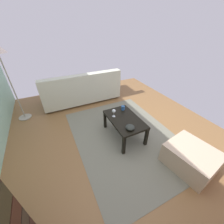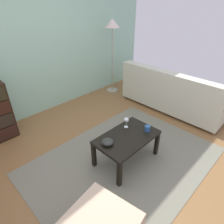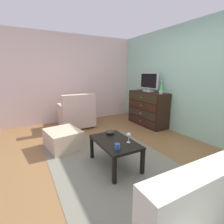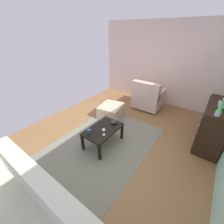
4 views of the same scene
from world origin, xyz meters
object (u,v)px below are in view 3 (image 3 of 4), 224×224
object	(u,v)px
wine_glass	(129,135)
ottoman	(63,139)
dresser	(147,108)
coffee_table	(115,144)
lava_lamp	(161,88)
tv	(149,82)
bowl_decorative	(110,132)
mug	(117,147)
armchair	(77,114)

from	to	relation	value
wine_glass	ottoman	size ratio (longest dim) A/B	0.22
dresser	coffee_table	distance (m)	2.39
dresser	lava_lamp	bearing A→B (deg)	-4.76
tv	lava_lamp	bearing A→B (deg)	-7.09
ottoman	coffee_table	bearing A→B (deg)	28.37
dresser	bowl_decorative	size ratio (longest dim) A/B	8.02
coffee_table	mug	world-z (taller)	mug
mug	armchair	size ratio (longest dim) A/B	0.12
bowl_decorative	armchair	distance (m)	1.90
lava_lamp	armchair	size ratio (longest dim) A/B	0.35
wine_glass	mug	world-z (taller)	wine_glass
ottoman	mug	bearing A→B (deg)	18.49
tv	mug	xyz separation A→B (m)	(1.77, -2.04, -0.75)
armchair	ottoman	bearing A→B (deg)	-29.07
dresser	armchair	xyz separation A→B (m)	(-0.74, -1.84, -0.10)
ottoman	dresser	bearing A→B (deg)	99.04
wine_glass	ottoman	world-z (taller)	wine_glass
coffee_table	bowl_decorative	xyz separation A→B (m)	(-0.30, 0.07, 0.09)
coffee_table	tv	bearing A→B (deg)	127.76
wine_glass	ottoman	xyz separation A→B (m)	(-1.22, -0.73, -0.36)
lava_lamp	mug	distance (m)	2.40
wine_glass	bowl_decorative	distance (m)	0.47
tv	wine_glass	world-z (taller)	tv
dresser	wine_glass	xyz separation A→B (m)	(1.62, -1.74, 0.06)
coffee_table	wine_glass	distance (m)	0.28
armchair	bowl_decorative	bearing A→B (deg)	0.54
bowl_decorative	armchair	bearing A→B (deg)	-179.46
coffee_table	ottoman	distance (m)	1.23
lava_lamp	coffee_table	xyz separation A→B (m)	(0.94, -1.85, -0.73)
wine_glass	armchair	world-z (taller)	armchair
wine_glass	tv	bearing A→B (deg)	132.88
dresser	bowl_decorative	xyz separation A→B (m)	(1.16, -1.82, -0.02)
mug	tv	bearing A→B (deg)	130.97
mug	ottoman	bearing A→B (deg)	-161.51
lava_lamp	ottoman	world-z (taller)	lava_lamp
dresser	armchair	world-z (taller)	dresser
lava_lamp	wine_glass	bearing A→B (deg)	-57.14
ottoman	bowl_decorative	bearing A→B (deg)	40.19
tv	wine_glass	distance (m)	2.50
coffee_table	bowl_decorative	size ratio (longest dim) A/B	5.57
tv	coffee_table	size ratio (longest dim) A/B	0.78
dresser	wine_glass	size ratio (longest dim) A/B	7.92
dresser	ottoman	bearing A→B (deg)	-80.96
mug	wine_glass	bearing A→B (deg)	115.81
lava_lamp	coffee_table	bearing A→B (deg)	-62.99
armchair	tv	bearing A→B (deg)	68.76
dresser	ottoman	distance (m)	2.51
tv	armchair	world-z (taller)	tv
coffee_table	ottoman	xyz separation A→B (m)	(-1.07, -0.58, -0.18)
bowl_decorative	armchair	size ratio (longest dim) A/B	0.17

